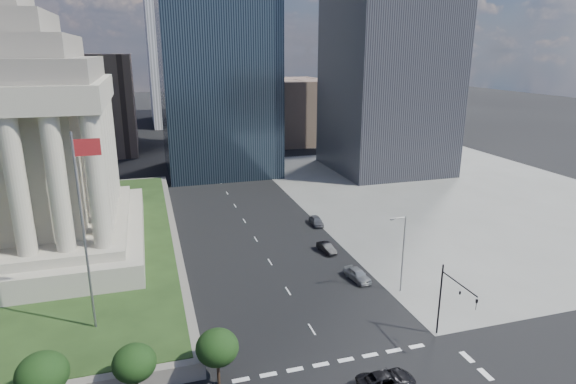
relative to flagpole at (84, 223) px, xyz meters
name	(u,v)px	position (x,y,z in m)	size (l,w,h in m)	color
ground	(210,166)	(21.83, 76.00, -13.11)	(500.00, 500.00, 0.00)	black
sidewalk_ne	(455,193)	(67.83, 36.00, -13.10)	(68.00, 90.00, 0.03)	slate
flagpole	(84,223)	(0.00, 0.00, 0.00)	(2.52, 0.24, 20.00)	slate
midrise_glass	(216,46)	(23.83, 71.00, 16.89)	(26.00, 26.00, 60.00)	black
building_filler_ne	(293,110)	(53.83, 106.00, -3.11)	(20.00, 30.00, 20.00)	brown
building_filler_nw	(92,104)	(-8.17, 106.00, 0.89)	(24.00, 30.00, 28.00)	brown
traffic_signal_ne	(451,297)	(34.33, -10.30, -7.86)	(0.30, 5.74, 8.00)	black
street_lamp_north	(402,249)	(35.16, 1.00, -7.45)	(2.13, 0.22, 10.00)	slate
pickup_truck	(386,380)	(25.10, -14.69, -12.37)	(5.34, 2.46, 1.48)	black
parked_sedan_near	(358,274)	(31.43, 5.31, -12.32)	(4.64, 1.87, 1.58)	gray
parked_sedan_mid	(327,248)	(30.83, 15.01, -12.44)	(4.09, 1.43, 1.35)	black
parked_sedan_far	(316,221)	(33.33, 26.42, -12.36)	(1.78, 4.43, 1.51)	#515358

